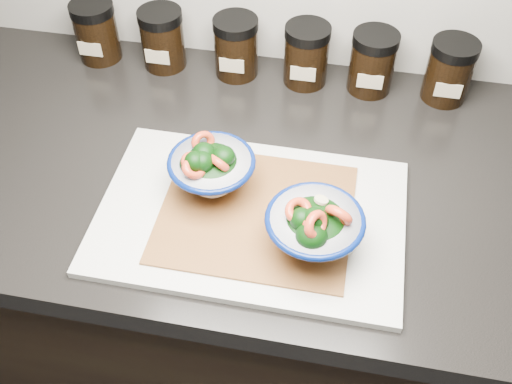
% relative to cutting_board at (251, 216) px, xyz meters
% --- Properties ---
extents(cabinet, '(3.43, 0.58, 0.86)m').
position_rel_cutting_board_xyz_m(cabinet, '(-0.08, 0.11, -0.48)').
color(cabinet, black).
rests_on(cabinet, ground).
extents(countertop, '(3.50, 0.60, 0.04)m').
position_rel_cutting_board_xyz_m(countertop, '(-0.08, 0.11, -0.03)').
color(countertop, black).
rests_on(countertop, cabinet).
extents(cutting_board, '(0.45, 0.30, 0.01)m').
position_rel_cutting_board_xyz_m(cutting_board, '(0.00, 0.00, 0.00)').
color(cutting_board, silver).
rests_on(cutting_board, countertop).
extents(bamboo_mat, '(0.28, 0.24, 0.00)m').
position_rel_cutting_board_xyz_m(bamboo_mat, '(0.01, 0.00, 0.01)').
color(bamboo_mat, '#A66A31').
rests_on(bamboo_mat, cutting_board).
extents(bowl_left, '(0.13, 0.13, 0.09)m').
position_rel_cutting_board_xyz_m(bowl_left, '(-0.07, 0.04, 0.05)').
color(bowl_left, white).
rests_on(bowl_left, bamboo_mat).
extents(bowl_right, '(0.14, 0.14, 0.11)m').
position_rel_cutting_board_xyz_m(bowl_right, '(0.10, -0.05, 0.05)').
color(bowl_right, white).
rests_on(bowl_right, bamboo_mat).
extents(spice_jar_a, '(0.08, 0.08, 0.11)m').
position_rel_cutting_board_xyz_m(spice_jar_a, '(-0.37, 0.35, 0.05)').
color(spice_jar_a, black).
rests_on(spice_jar_a, countertop).
extents(spice_jar_b, '(0.08, 0.08, 0.11)m').
position_rel_cutting_board_xyz_m(spice_jar_b, '(-0.24, 0.35, 0.05)').
color(spice_jar_b, black).
rests_on(spice_jar_b, countertop).
extents(spice_jar_c, '(0.08, 0.08, 0.11)m').
position_rel_cutting_board_xyz_m(spice_jar_c, '(-0.10, 0.35, 0.05)').
color(spice_jar_c, black).
rests_on(spice_jar_c, countertop).
extents(spice_jar_d, '(0.08, 0.08, 0.11)m').
position_rel_cutting_board_xyz_m(spice_jar_d, '(0.03, 0.35, 0.05)').
color(spice_jar_d, black).
rests_on(spice_jar_d, countertop).
extents(spice_jar_e, '(0.08, 0.08, 0.11)m').
position_rel_cutting_board_xyz_m(spice_jar_e, '(0.15, 0.35, 0.05)').
color(spice_jar_e, black).
rests_on(spice_jar_e, countertop).
extents(spice_jar_f, '(0.08, 0.08, 0.11)m').
position_rel_cutting_board_xyz_m(spice_jar_f, '(0.28, 0.35, 0.05)').
color(spice_jar_f, black).
rests_on(spice_jar_f, countertop).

